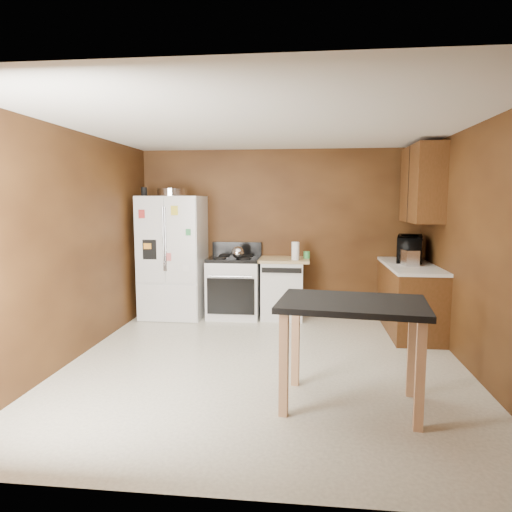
% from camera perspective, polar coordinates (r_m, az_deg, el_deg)
% --- Properties ---
extents(floor, '(4.50, 4.50, 0.00)m').
position_cam_1_polar(floor, '(5.03, 1.17, -13.28)').
color(floor, white).
rests_on(floor, ground).
extents(ceiling, '(4.50, 4.50, 0.00)m').
position_cam_1_polar(ceiling, '(4.78, 1.25, 16.10)').
color(ceiling, white).
rests_on(ceiling, ground).
extents(wall_back, '(4.20, 0.00, 4.20)m').
position_cam_1_polar(wall_back, '(6.98, 2.86, 2.95)').
color(wall_back, '#5A3617').
rests_on(wall_back, ground).
extents(wall_front, '(4.20, 0.00, 4.20)m').
position_cam_1_polar(wall_front, '(2.53, -3.33, -4.31)').
color(wall_front, '#5A3617').
rests_on(wall_front, ground).
extents(wall_left, '(0.00, 4.50, 4.50)m').
position_cam_1_polar(wall_left, '(5.35, -21.79, 1.21)').
color(wall_left, '#5A3617').
rests_on(wall_left, ground).
extents(wall_right, '(0.00, 4.50, 4.50)m').
position_cam_1_polar(wall_right, '(5.02, 25.86, 0.64)').
color(wall_right, '#5A3617').
rests_on(wall_right, ground).
extents(roasting_pan, '(0.43, 0.43, 0.11)m').
position_cam_1_polar(roasting_pan, '(6.83, -10.44, 7.83)').
color(roasting_pan, silver).
rests_on(roasting_pan, refrigerator).
extents(pen_cup, '(0.09, 0.09, 0.13)m').
position_cam_1_polar(pen_cup, '(6.91, -13.82, 7.82)').
color(pen_cup, black).
rests_on(pen_cup, refrigerator).
extents(kettle, '(0.18, 0.18, 0.18)m').
position_cam_1_polar(kettle, '(6.59, -2.28, 0.43)').
color(kettle, silver).
rests_on(kettle, gas_range).
extents(paper_towel, '(0.14, 0.14, 0.26)m').
position_cam_1_polar(paper_towel, '(6.55, 4.95, 0.64)').
color(paper_towel, white).
rests_on(paper_towel, dishwasher).
extents(green_canister, '(0.11, 0.11, 0.10)m').
position_cam_1_polar(green_canister, '(6.74, 6.34, 0.14)').
color(green_canister, '#44B156').
rests_on(green_canister, dishwasher).
extents(toaster, '(0.21, 0.30, 0.20)m').
position_cam_1_polar(toaster, '(6.25, 18.59, -0.18)').
color(toaster, silver).
rests_on(toaster, right_cabinets).
extents(microwave, '(0.53, 0.67, 0.33)m').
position_cam_1_polar(microwave, '(6.62, 18.64, 0.75)').
color(microwave, black).
rests_on(microwave, right_cabinets).
extents(refrigerator, '(0.90, 0.80, 1.80)m').
position_cam_1_polar(refrigerator, '(6.90, -10.31, -0.11)').
color(refrigerator, white).
rests_on(refrigerator, ground).
extents(gas_range, '(0.76, 0.68, 1.10)m').
position_cam_1_polar(gas_range, '(6.83, -2.73, -3.81)').
color(gas_range, white).
rests_on(gas_range, ground).
extents(dishwasher, '(0.78, 0.63, 0.89)m').
position_cam_1_polar(dishwasher, '(6.78, 3.34, -3.97)').
color(dishwasher, white).
rests_on(dishwasher, ground).
extents(right_cabinets, '(0.63, 1.58, 2.45)m').
position_cam_1_polar(right_cabinets, '(6.40, 19.07, -0.89)').
color(right_cabinets, brown).
rests_on(right_cabinets, ground).
extents(island, '(1.30, 0.95, 0.91)m').
position_cam_1_polar(island, '(3.93, 11.90, -7.55)').
color(island, black).
rests_on(island, ground).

